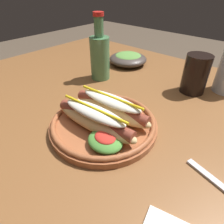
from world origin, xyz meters
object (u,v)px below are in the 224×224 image
object	(u,v)px
glass_bottle	(100,56)
fork	(223,187)
side_bowl	(128,58)
soda_cup	(195,74)
hot_dog_plate	(104,120)

from	to	relation	value
glass_bottle	fork	bearing A→B (deg)	-20.50
glass_bottle	side_bowl	distance (m)	0.18
fork	soda_cup	xyz separation A→B (m)	(-0.19, 0.30, 0.06)
fork	side_bowl	size ratio (longest dim) A/B	0.79
fork	glass_bottle	distance (m)	0.51
glass_bottle	side_bowl	world-z (taller)	glass_bottle
hot_dog_plate	soda_cup	world-z (taller)	soda_cup
fork	hot_dog_plate	bearing A→B (deg)	-160.99
hot_dog_plate	side_bowl	world-z (taller)	hot_dog_plate
soda_cup	side_bowl	bearing A→B (deg)	170.69
hot_dog_plate	fork	size ratio (longest dim) A/B	2.11
soda_cup	glass_bottle	size ratio (longest dim) A/B	0.55
side_bowl	hot_dog_plate	bearing A→B (deg)	-59.65
glass_bottle	side_bowl	xyz separation A→B (m)	(-0.01, 0.17, -0.06)
hot_dog_plate	glass_bottle	bearing A→B (deg)	136.32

